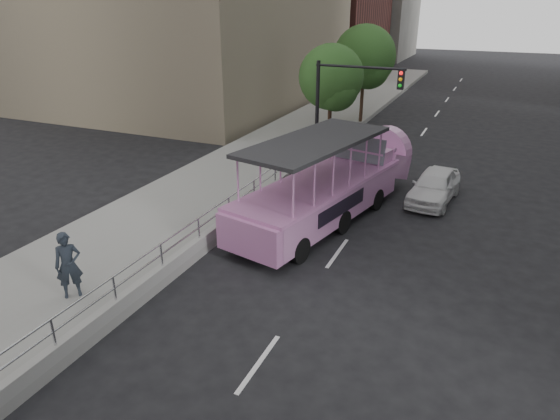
# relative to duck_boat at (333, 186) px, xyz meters

# --- Properties ---
(ground) EXTENTS (160.00, 160.00, 0.00)m
(ground) POSITION_rel_duck_boat_xyz_m (0.17, -6.94, -1.25)
(ground) COLOR black
(sidewalk) EXTENTS (5.50, 80.00, 0.30)m
(sidewalk) POSITION_rel_duck_boat_xyz_m (-5.58, 3.06, -1.10)
(sidewalk) COLOR gray
(sidewalk) RESTS_ON ground
(kerb_wall) EXTENTS (0.24, 30.00, 0.36)m
(kerb_wall) POSITION_rel_duck_boat_xyz_m (-2.95, -4.94, -0.77)
(kerb_wall) COLOR gray
(kerb_wall) RESTS_ON sidewalk
(guardrail) EXTENTS (0.07, 22.00, 0.71)m
(guardrail) POSITION_rel_duck_boat_xyz_m (-2.95, -4.94, -0.10)
(guardrail) COLOR silver
(guardrail) RESTS_ON kerb_wall
(duck_boat) EXTENTS (4.53, 10.38, 3.36)m
(duck_boat) POSITION_rel_duck_boat_xyz_m (0.00, 0.00, 0.00)
(duck_boat) COLOR black
(duck_boat) RESTS_ON ground
(car) EXTENTS (2.00, 4.12, 1.36)m
(car) POSITION_rel_duck_boat_xyz_m (3.39, 3.16, -0.57)
(car) COLOR silver
(car) RESTS_ON ground
(pedestrian_near) EXTENTS (0.81, 0.82, 1.90)m
(pedestrian_near) POSITION_rel_duck_boat_xyz_m (-4.58, -8.81, 0.00)
(pedestrian_near) COLOR #252C36
(pedestrian_near) RESTS_ON sidewalk
(parking_sign) EXTENTS (0.09, 0.55, 2.45)m
(parking_sign) POSITION_rel_duck_boat_xyz_m (-2.83, 2.45, 0.32)
(parking_sign) COLOR black
(parking_sign) RESTS_ON ground
(traffic_signal) EXTENTS (4.20, 0.32, 5.20)m
(traffic_signal) POSITION_rel_duck_boat_xyz_m (-1.53, 5.56, 2.25)
(traffic_signal) COLOR black
(traffic_signal) RESTS_ON ground
(street_tree_near) EXTENTS (3.52, 3.52, 5.72)m
(street_tree_near) POSITION_rel_duck_boat_xyz_m (-3.13, 8.99, 2.57)
(street_tree_near) COLOR #3D271B
(street_tree_near) RESTS_ON ground
(street_tree_far) EXTENTS (3.97, 3.97, 6.45)m
(street_tree_far) POSITION_rel_duck_boat_xyz_m (-2.93, 14.99, 3.06)
(street_tree_far) COLOR #3D271B
(street_tree_far) RESTS_ON ground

